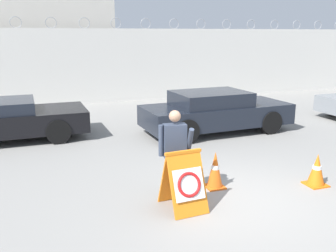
# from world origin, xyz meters

# --- Properties ---
(ground_plane) EXTENTS (90.00, 90.00, 0.00)m
(ground_plane) POSITION_xyz_m (0.00, 0.00, 0.00)
(ground_plane) COLOR gray
(perimeter_wall) EXTENTS (36.00, 0.30, 3.67)m
(perimeter_wall) POSITION_xyz_m (-0.00, 11.15, 1.62)
(perimeter_wall) COLOR silver
(perimeter_wall) RESTS_ON ground_plane
(building_block) EXTENTS (9.38, 7.56, 5.95)m
(building_block) POSITION_xyz_m (-4.41, 16.43, 2.97)
(building_block) COLOR beige
(building_block) RESTS_ON ground_plane
(barricade_sign) EXTENTS (0.69, 0.85, 1.05)m
(barricade_sign) POSITION_xyz_m (-1.20, 0.08, 0.52)
(barricade_sign) COLOR orange
(barricade_sign) RESTS_ON ground_plane
(security_guard) EXTENTS (0.61, 0.43, 1.66)m
(security_guard) POSITION_xyz_m (-1.17, 0.62, 0.91)
(security_guard) COLOR #514C42
(security_guard) RESTS_ON ground_plane
(traffic_cone_near) EXTENTS (0.37, 0.37, 0.74)m
(traffic_cone_near) POSITION_xyz_m (-0.27, 0.75, 0.37)
(traffic_cone_near) COLOR orange
(traffic_cone_near) RESTS_ON ground_plane
(traffic_cone_mid) EXTENTS (0.40, 0.40, 0.66)m
(traffic_cone_mid) POSITION_xyz_m (1.71, 0.17, 0.33)
(traffic_cone_mid) COLOR orange
(traffic_cone_mid) RESTS_ON ground_plane
(parked_car_front_coupe) EXTENTS (4.69, 2.06, 1.17)m
(parked_car_front_coupe) POSITION_xyz_m (-4.50, 5.82, 0.61)
(parked_car_front_coupe) COLOR black
(parked_car_front_coupe) RESTS_ON ground_plane
(parked_car_rear_sedan) EXTENTS (4.67, 2.10, 1.28)m
(parked_car_rear_sedan) POSITION_xyz_m (1.68, 4.68, 0.65)
(parked_car_rear_sedan) COLOR black
(parked_car_rear_sedan) RESTS_ON ground_plane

